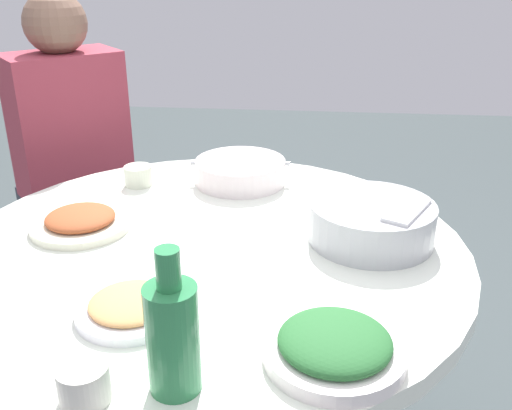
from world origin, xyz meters
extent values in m
cylinder|color=#99999E|center=(0.00, 0.00, 0.37)|extent=(0.14, 0.14, 0.67)
cylinder|color=white|center=(0.00, 0.00, 0.72)|extent=(1.13, 1.13, 0.04)
cylinder|color=#B2B5BA|center=(-0.05, 0.35, 0.79)|extent=(0.27, 0.27, 0.09)
ellipsoid|color=white|center=(-0.05, 0.35, 0.79)|extent=(0.22, 0.22, 0.10)
cube|color=white|center=(-0.02, 0.42, 0.83)|extent=(0.16, 0.12, 0.01)
cylinder|color=white|center=(-0.37, 0.03, 0.78)|extent=(0.24, 0.24, 0.07)
cylinder|color=black|center=(-0.37, 0.03, 0.77)|extent=(0.22, 0.22, 0.05)
cylinder|color=silver|center=(-0.37, 0.03, 0.80)|extent=(0.03, 0.27, 0.01)
cylinder|color=white|center=(0.36, 0.26, 0.76)|extent=(0.22, 0.22, 0.02)
ellipsoid|color=#27622E|center=(0.36, 0.26, 0.78)|extent=(0.18, 0.18, 0.04)
cylinder|color=#EBE9CD|center=(-0.05, -0.30, 0.75)|extent=(0.23, 0.23, 0.02)
ellipsoid|color=#A44C28|center=(-0.05, -0.30, 0.77)|extent=(0.16, 0.16, 0.04)
cylinder|color=white|center=(0.27, -0.09, 0.75)|extent=(0.20, 0.20, 0.02)
ellipsoid|color=tan|center=(0.27, -0.09, 0.77)|extent=(0.15, 0.15, 0.03)
cylinder|color=#2F804B|center=(0.45, 0.03, 0.83)|extent=(0.08, 0.08, 0.17)
cylinder|color=#2F804B|center=(0.45, 0.03, 0.94)|extent=(0.03, 0.03, 0.06)
cylinder|color=silver|center=(-0.32, -0.25, 0.77)|extent=(0.07, 0.07, 0.05)
cylinder|color=silver|center=(0.49, -0.09, 0.77)|extent=(0.07, 0.07, 0.06)
cylinder|color=brown|center=(-0.63, -0.56, 0.23)|extent=(0.35, 0.35, 0.46)
cube|color=#2D333D|center=(-0.63, -0.56, 0.52)|extent=(0.47, 0.47, 0.12)
cube|color=#963342|center=(-0.63, -0.56, 0.81)|extent=(0.38, 0.39, 0.46)
sphere|color=brown|center=(-0.63, -0.56, 1.13)|extent=(0.19, 0.19, 0.19)
camera|label=1|loc=(1.11, 0.21, 1.34)|focal=40.97mm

